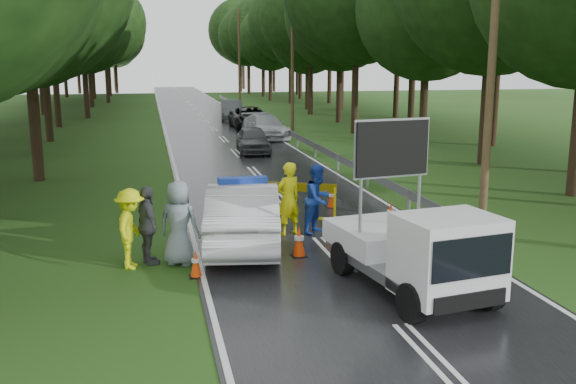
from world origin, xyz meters
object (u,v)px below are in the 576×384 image
object	(u,v)px
police_sedan	(243,215)
queue_car_fourth	(231,110)
barrier	(292,192)
officer	(288,199)
work_truck	(417,250)
queue_car_first	(253,140)
queue_car_third	(250,118)
queue_car_second	(265,126)
civilian	(318,199)

from	to	relation	value
police_sedan	queue_car_fourth	distance (m)	35.91
barrier	officer	distance (m)	1.86
work_truck	queue_car_first	distance (m)	21.11
work_truck	officer	distance (m)	5.33
queue_car_third	queue_car_fourth	bearing A→B (deg)	93.59
queue_car_second	queue_car_fourth	size ratio (longest dim) A/B	1.06
barrier	queue_car_first	size ratio (longest dim) A/B	0.63
officer	civilian	xyz separation A→B (m)	(0.86, 0.03, -0.05)
civilian	queue_car_first	bearing A→B (deg)	45.74
queue_car_second	queue_car_first	bearing A→B (deg)	-112.58
civilian	queue_car_first	distance (m)	16.01
queue_car_third	queue_car_fourth	size ratio (longest dim) A/B	1.14
queue_car_fourth	barrier	bearing A→B (deg)	-88.67
officer	queue_car_third	xyz separation A→B (m)	(3.31, 28.03, -0.27)
queue_car_first	civilian	bearing A→B (deg)	-89.16
barrier	officer	world-z (taller)	officer
officer	queue_car_second	distance (m)	22.28
queue_car_second	queue_car_fourth	xyz separation A→B (m)	(-0.48, 12.78, 0.05)
police_sedan	queue_car_second	distance (m)	23.36
work_truck	civilian	distance (m)	5.17
civilian	queue_car_first	world-z (taller)	civilian
police_sedan	barrier	bearing A→B (deg)	-116.83
civilian	queue_car_second	distance (m)	22.13
barrier	civilian	world-z (taller)	civilian
work_truck	officer	size ratio (longest dim) A/B	2.27
queue_car_second	queue_car_third	world-z (taller)	queue_car_third
queue_car_second	queue_car_third	xyz separation A→B (m)	(0.00, 6.00, 0.02)
barrier	officer	bearing A→B (deg)	-81.96
officer	civilian	size ratio (longest dim) A/B	1.05
work_truck	queue_car_third	world-z (taller)	work_truck
work_truck	civilian	size ratio (longest dim) A/B	2.38
civilian	queue_car_fourth	size ratio (longest dim) A/B	0.41
officer	queue_car_second	world-z (taller)	officer
queue_car_first	queue_car_second	world-z (taller)	queue_car_second
queue_car_third	officer	bearing A→B (deg)	-97.16
officer	queue_car_first	distance (m)	16.11
queue_car_third	barrier	bearing A→B (deg)	-96.53
officer	queue_car_third	world-z (taller)	officer
police_sedan	civilian	size ratio (longest dim) A/B	2.71
civilian	queue_car_fourth	world-z (taller)	civilian
queue_car_first	barrier	bearing A→B (deg)	-90.89
queue_car_second	work_truck	bearing A→B (deg)	-100.03
police_sedan	queue_car_third	distance (m)	29.26
officer	queue_car_fourth	xyz separation A→B (m)	(2.83, 34.81, -0.24)
civilian	queue_car_fourth	distance (m)	34.83
queue_car_first	queue_car_fourth	size ratio (longest dim) A/B	0.84
queue_car_second	queue_car_fourth	distance (m)	12.78
work_truck	civilian	bearing A→B (deg)	89.38
work_truck	queue_car_first	xyz separation A→B (m)	(-0.04, 21.11, -0.27)
officer	work_truck	bearing A→B (deg)	85.89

